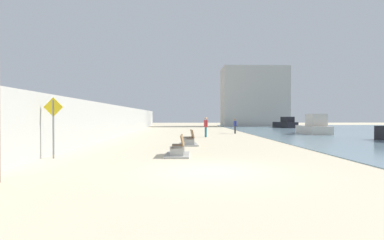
% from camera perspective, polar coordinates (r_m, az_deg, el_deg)
% --- Properties ---
extents(ground_plane, '(120.00, 120.00, 0.00)m').
position_cam_1_polar(ground_plane, '(27.94, 0.22, -3.08)').
color(ground_plane, beige).
extents(seawall, '(0.80, 64.00, 2.87)m').
position_cam_1_polar(seawall, '(28.63, -14.96, -0.14)').
color(seawall, '#9E9E99').
rests_on(seawall, ground).
extents(bench_near, '(1.17, 2.14, 0.98)m').
position_cam_1_polar(bench_near, '(13.91, -2.68, -5.91)').
color(bench_near, '#9E9E99').
rests_on(bench_near, ground).
extents(bench_far, '(1.20, 2.15, 0.98)m').
position_cam_1_polar(bench_far, '(19.10, -0.56, -4.12)').
color(bench_far, '#9E9E99').
rests_on(bench_far, ground).
extents(person_walking, '(0.26, 0.51, 1.60)m').
position_cam_1_polar(person_walking, '(32.20, 8.27, -0.95)').
color(person_walking, '#333338').
rests_on(person_walking, ground).
extents(person_standing, '(0.32, 0.47, 1.78)m').
position_cam_1_polar(person_standing, '(26.31, 2.66, -1.02)').
color(person_standing, teal).
rests_on(person_standing, ground).
extents(boat_distant, '(2.95, 4.69, 1.76)m').
position_cam_1_polar(boat_distant, '(49.97, 17.51, -0.67)').
color(boat_distant, black).
rests_on(boat_distant, water_bay).
extents(boat_nearest, '(2.31, 4.91, 2.06)m').
position_cam_1_polar(boat_nearest, '(33.11, 22.38, -1.20)').
color(boat_nearest, beige).
rests_on(boat_nearest, water_bay).
extents(pedestrian_sign, '(0.85, 0.08, 2.67)m').
position_cam_1_polar(pedestrian_sign, '(14.27, -25.05, -0.07)').
color(pedestrian_sign, slate).
rests_on(pedestrian_sign, ground).
extents(harbor_building, '(12.00, 6.00, 11.06)m').
position_cam_1_polar(harbor_building, '(57.57, 11.78, 4.35)').
color(harbor_building, '#ADAAA3').
rests_on(harbor_building, ground).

